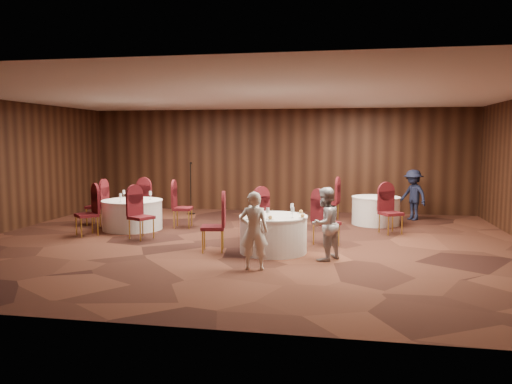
% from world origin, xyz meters
% --- Properties ---
extents(ground, '(12.00, 12.00, 0.00)m').
position_xyz_m(ground, '(0.00, 0.00, 0.00)').
color(ground, black).
rests_on(ground, ground).
extents(room_shell, '(12.00, 12.00, 12.00)m').
position_xyz_m(room_shell, '(0.00, 0.00, 1.96)').
color(room_shell, silver).
rests_on(room_shell, ground).
extents(table_main, '(1.36, 1.36, 0.74)m').
position_xyz_m(table_main, '(0.74, -0.81, 0.38)').
color(table_main, white).
rests_on(table_main, ground).
extents(table_left, '(1.50, 1.50, 0.74)m').
position_xyz_m(table_left, '(-3.13, 1.11, 0.38)').
color(table_left, white).
rests_on(table_left, ground).
extents(table_right, '(1.27, 1.27, 0.74)m').
position_xyz_m(table_right, '(2.94, 2.96, 0.38)').
color(table_right, white).
rests_on(table_right, ground).
extents(chairs_main, '(2.89, 1.98, 1.00)m').
position_xyz_m(chairs_main, '(0.47, -0.18, 0.50)').
color(chairs_main, '#430D16').
rests_on(chairs_main, ground).
extents(chairs_left, '(2.89, 3.11, 1.00)m').
position_xyz_m(chairs_left, '(-3.15, 1.14, 0.50)').
color(chairs_left, '#430D16').
rests_on(chairs_left, ground).
extents(chairs_right, '(2.17, 2.41, 1.00)m').
position_xyz_m(chairs_right, '(2.46, 2.56, 0.50)').
color(chairs_right, '#430D16').
rests_on(chairs_right, ground).
extents(tabletop_main, '(1.15, 1.03, 0.22)m').
position_xyz_m(tabletop_main, '(0.89, -0.90, 0.84)').
color(tabletop_main, silver).
rests_on(tabletop_main, table_main).
extents(tabletop_left, '(0.85, 0.84, 0.22)m').
position_xyz_m(tabletop_left, '(-3.13, 1.12, 0.82)').
color(tabletop_left, silver).
rests_on(tabletop_left, table_left).
extents(tabletop_right, '(0.08, 0.08, 0.22)m').
position_xyz_m(tabletop_right, '(3.14, 2.71, 0.90)').
color(tabletop_right, silver).
rests_on(tabletop_right, table_right).
extents(mic_stand, '(0.24, 0.24, 1.57)m').
position_xyz_m(mic_stand, '(-2.48, 3.86, 0.46)').
color(mic_stand, black).
rests_on(mic_stand, ground).
extents(woman_a, '(0.52, 0.37, 1.37)m').
position_xyz_m(woman_a, '(0.60, -2.20, 0.68)').
color(woman_a, silver).
rests_on(woman_a, ground).
extents(woman_b, '(0.80, 0.84, 1.37)m').
position_xyz_m(woman_b, '(1.77, -1.28, 0.68)').
color(woman_b, '#B8B8BD').
rests_on(woman_b, ground).
extents(man_c, '(0.98, 1.04, 1.41)m').
position_xyz_m(man_c, '(4.00, 3.89, 0.71)').
color(man_c, black).
rests_on(man_c, ground).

